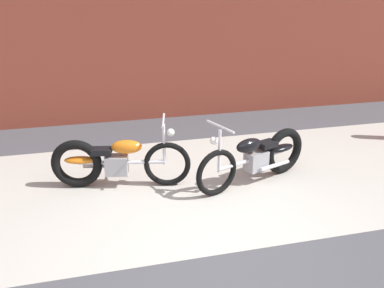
% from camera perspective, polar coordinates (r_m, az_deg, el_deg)
% --- Properties ---
extents(ground_plane, '(80.00, 80.00, 0.00)m').
position_cam_1_polar(ground_plane, '(4.69, 4.84, -15.01)').
color(ground_plane, '#47474C').
extents(sidewalk_slab, '(36.00, 3.50, 0.01)m').
position_cam_1_polar(sidewalk_slab, '(6.12, -0.34, -5.48)').
color(sidewalk_slab, '#B2ADA3').
rests_on(sidewalk_slab, ground).
extents(motorcycle_orange, '(1.98, 0.71, 1.03)m').
position_cam_1_polar(motorcycle_orange, '(5.99, -11.23, -2.38)').
color(motorcycle_orange, black).
rests_on(motorcycle_orange, ground).
extents(motorcycle_black, '(1.92, 0.89, 1.03)m').
position_cam_1_polar(motorcycle_black, '(6.13, 9.52, -1.67)').
color(motorcycle_black, black).
rests_on(motorcycle_black, ground).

